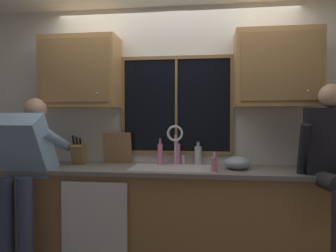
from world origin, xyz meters
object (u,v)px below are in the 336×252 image
person_sitting_on_counter (335,154)px  soap_dispenser (214,164)px  knife_block (79,154)px  bottle_tall_clear (198,155)px  person_standing (24,165)px  cutting_board (118,148)px  bottle_amber_small (160,153)px  bottle_green_glass (177,153)px  mixing_bowl (237,163)px

person_sitting_on_counter → soap_dispenser: person_sitting_on_counter is taller
knife_block → bottle_tall_clear: knife_block is taller
person_standing → bottle_tall_clear: size_ratio=6.55×
person_standing → cutting_board: bearing=37.4°
bottle_amber_small → bottle_green_glass: bearing=20.5°
person_sitting_on_counter → bottle_tall_clear: (-1.12, 0.50, -0.08)m
person_standing → bottle_tall_clear: bearing=19.9°
person_standing → person_sitting_on_counter: person_sitting_on_counter is taller
person_standing → person_sitting_on_counter: size_ratio=1.26×
person_sitting_on_counter → cutting_board: bearing=166.1°
person_sitting_on_counter → knife_block: (-2.32, 0.35, -0.08)m
person_standing → bottle_amber_small: person_standing is taller
person_standing → bottle_green_glass: (1.33, 0.56, 0.06)m
cutting_board → bottle_amber_small: 0.46m
person_sitting_on_counter → bottle_tall_clear: bearing=155.8°
person_sitting_on_counter → cutting_board: 2.02m
person_standing → person_sitting_on_counter: 2.67m
person_standing → knife_block: (0.35, 0.41, 0.06)m
person_sitting_on_counter → bottle_amber_small: (-1.50, 0.44, -0.07)m
soap_dispenser → bottle_green_glass: (-0.37, 0.42, 0.04)m
cutting_board → mixing_bowl: size_ratio=1.32×
mixing_bowl → soap_dispenser: 0.28m
soap_dispenser → bottle_amber_small: bearing=146.5°
bottle_green_glass → bottle_tall_clear: 0.21m
bottle_tall_clear → bottle_amber_small: (-0.38, -0.06, 0.01)m
bottle_amber_small → soap_dispenser: bearing=-33.5°
cutting_board → mixing_bowl: cutting_board is taller
cutting_board → bottle_tall_clear: (0.84, 0.02, -0.06)m
bottle_amber_small → bottle_tall_clear: bearing=8.8°
bottle_green_glass → soap_dispenser: bearing=-48.7°
knife_block → mixing_bowl: knife_block is taller
cutting_board → bottle_tall_clear: 0.84m
bottle_amber_small → knife_block: bearing=-173.6°
knife_block → mixing_bowl: bearing=-3.0°
person_sitting_on_counter → bottle_amber_small: bearing=163.5°
mixing_bowl → soap_dispenser: (-0.21, -0.18, 0.01)m
bottle_tall_clear → cutting_board: bearing=-178.8°
bottle_tall_clear → soap_dispenser: bearing=-69.6°
knife_block → bottle_amber_small: 0.83m
knife_block → bottle_green_glass: knife_block is taller
bottle_tall_clear → bottle_amber_small: 0.39m
bottle_green_glass → person_sitting_on_counter: bearing=-20.8°
cutting_board → bottle_amber_small: bearing=-5.2°
cutting_board → mixing_bowl: (1.21, -0.22, -0.10)m
bottle_green_glass → person_standing: bearing=-157.1°
cutting_board → bottle_amber_small: size_ratio=1.19×
knife_block → bottle_amber_small: size_ratio=1.16×
knife_block → cutting_board: 0.39m
person_standing → person_sitting_on_counter: bearing=1.2°
knife_block → bottle_green_glass: (0.99, 0.15, 0.00)m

